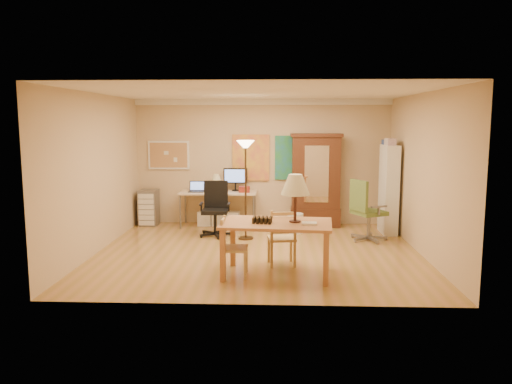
{
  "coord_description": "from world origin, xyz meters",
  "views": [
    {
      "loc": [
        0.31,
        -8.34,
        2.22
      ],
      "look_at": [
        -0.05,
        0.3,
        1.0
      ],
      "focal_mm": 35.0,
      "sensor_mm": 36.0,
      "label": 1
    }
  ],
  "objects_px": {
    "armoire": "(316,186)",
    "bookshelf": "(389,190)",
    "dining_table": "(283,212)",
    "office_chair_green": "(367,224)",
    "office_chair_black": "(215,221)",
    "computer_desk": "(220,205)"
  },
  "relations": [
    {
      "from": "office_chair_green",
      "to": "armoire",
      "type": "distance_m",
      "value": 1.67
    },
    {
      "from": "office_chair_black",
      "to": "armoire",
      "type": "xyz_separation_m",
      "value": [
        2.03,
        1.02,
        0.58
      ]
    },
    {
      "from": "office_chair_black",
      "to": "office_chair_green",
      "type": "xyz_separation_m",
      "value": [
        2.9,
        -0.29,
        0.02
      ]
    },
    {
      "from": "dining_table",
      "to": "computer_desk",
      "type": "relative_size",
      "value": 1.01
    },
    {
      "from": "armoire",
      "to": "bookshelf",
      "type": "distance_m",
      "value": 1.54
    },
    {
      "from": "office_chair_black",
      "to": "bookshelf",
      "type": "height_order",
      "value": "bookshelf"
    },
    {
      "from": "bookshelf",
      "to": "computer_desk",
      "type": "bearing_deg",
      "value": 170.96
    },
    {
      "from": "office_chair_green",
      "to": "bookshelf",
      "type": "distance_m",
      "value": 1.04
    },
    {
      "from": "office_chair_black",
      "to": "armoire",
      "type": "relative_size",
      "value": 0.54
    },
    {
      "from": "office_chair_black",
      "to": "armoire",
      "type": "height_order",
      "value": "armoire"
    },
    {
      "from": "office_chair_green",
      "to": "armoire",
      "type": "bearing_deg",
      "value": 123.64
    },
    {
      "from": "dining_table",
      "to": "bookshelf",
      "type": "xyz_separation_m",
      "value": [
        2.14,
        2.89,
        -0.06
      ]
    },
    {
      "from": "office_chair_green",
      "to": "armoire",
      "type": "xyz_separation_m",
      "value": [
        -0.87,
        1.31,
        0.55
      ]
    },
    {
      "from": "dining_table",
      "to": "office_chair_black",
      "type": "xyz_separation_m",
      "value": [
        -1.3,
        2.5,
        -0.65
      ]
    },
    {
      "from": "bookshelf",
      "to": "dining_table",
      "type": "bearing_deg",
      "value": -126.43
    },
    {
      "from": "dining_table",
      "to": "bookshelf",
      "type": "relative_size",
      "value": 0.94
    },
    {
      "from": "dining_table",
      "to": "bookshelf",
      "type": "distance_m",
      "value": 3.6
    },
    {
      "from": "dining_table",
      "to": "computer_desk",
      "type": "xyz_separation_m",
      "value": [
        -1.31,
        3.44,
        -0.48
      ]
    },
    {
      "from": "bookshelf",
      "to": "armoire",
      "type": "bearing_deg",
      "value": 155.84
    },
    {
      "from": "dining_table",
      "to": "bookshelf",
      "type": "bearing_deg",
      "value": 53.57
    },
    {
      "from": "dining_table",
      "to": "computer_desk",
      "type": "distance_m",
      "value": 3.72
    },
    {
      "from": "dining_table",
      "to": "armoire",
      "type": "relative_size",
      "value": 0.84
    }
  ]
}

